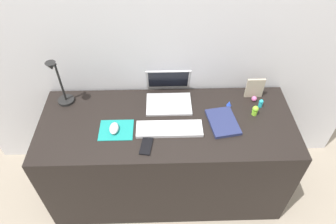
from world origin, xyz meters
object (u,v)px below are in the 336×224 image
object	(u,v)px
mouse	(114,128)
toy_figurine_pink	(254,99)
keyboard	(169,129)
desk_lamp	(59,84)
toy_figurine_cyan	(261,103)
picture_frame	(255,88)
toy_figurine_blue	(229,103)
cell_phone	(146,146)
laptop	(169,93)
notebook_pad	(223,122)
toy_figurine_lime	(255,110)

from	to	relation	value
mouse	toy_figurine_pink	size ratio (longest dim) A/B	2.50
mouse	keyboard	bearing A→B (deg)	-0.70
desk_lamp	toy_figurine_cyan	distance (m)	1.32
picture_frame	toy_figurine_blue	distance (m)	0.21
mouse	cell_phone	bearing A→B (deg)	-33.28
laptop	toy_figurine_pink	size ratio (longest dim) A/B	7.81
mouse	notebook_pad	distance (m)	0.68
cell_phone	picture_frame	size ratio (longest dim) A/B	0.85
picture_frame	desk_lamp	bearing A→B (deg)	-178.30
toy_figurine_blue	toy_figurine_lime	bearing A→B (deg)	-30.13
keyboard	cell_phone	distance (m)	0.19
mouse	toy_figurine_blue	xyz separation A→B (m)	(0.75, 0.20, -0.00)
laptop	cell_phone	size ratio (longest dim) A/B	2.34
cell_phone	toy_figurine_lime	distance (m)	0.74
picture_frame	toy_figurine_blue	world-z (taller)	picture_frame
toy_figurine_pink	toy_figurine_cyan	size ratio (longest dim) A/B	0.64
laptop	mouse	xyz separation A→B (m)	(-0.34, -0.28, -0.03)
keyboard	cell_phone	bearing A→B (deg)	-137.70
toy_figurine_pink	mouse	bearing A→B (deg)	-165.18
notebook_pad	laptop	bearing A→B (deg)	135.62
keyboard	toy_figurine_blue	bearing A→B (deg)	27.18
picture_frame	cell_phone	bearing A→B (deg)	-149.86
notebook_pad	picture_frame	xyz separation A→B (m)	(0.25, 0.25, 0.06)
keyboard	notebook_pad	distance (m)	0.34
keyboard	notebook_pad	world-z (taller)	same
cell_phone	toy_figurine_lime	size ratio (longest dim) A/B	1.84
toy_figurine_pink	toy_figurine_lime	size ratio (longest dim) A/B	0.55
toy_figurine_lime	desk_lamp	bearing A→B (deg)	173.80
picture_frame	notebook_pad	bearing A→B (deg)	-135.12
toy_figurine_blue	mouse	bearing A→B (deg)	-164.71
desk_lamp	notebook_pad	bearing A→B (deg)	-11.36
toy_figurine_cyan	toy_figurine_blue	xyz separation A→B (m)	(-0.21, 0.02, -0.01)
keyboard	cell_phone	world-z (taller)	keyboard
keyboard	toy_figurine_blue	world-z (taller)	toy_figurine_blue
picture_frame	toy_figurine_cyan	bearing A→B (deg)	-75.39
keyboard	toy_figurine_cyan	xyz separation A→B (m)	(0.61, 0.19, 0.02)
picture_frame	laptop	bearing A→B (deg)	-179.19
mouse	picture_frame	xyz separation A→B (m)	(0.93, 0.29, 0.05)
keyboard	desk_lamp	distance (m)	0.76
mouse	cell_phone	xyz separation A→B (m)	(0.20, -0.13, -0.02)
laptop	desk_lamp	size ratio (longest dim) A/B	0.83
keyboard	toy_figurine_cyan	distance (m)	0.64
laptop	keyboard	xyz separation A→B (m)	(-0.00, -0.29, -0.04)
laptop	toy_figurine_cyan	world-z (taller)	laptop
laptop	toy_figurine_lime	world-z (taller)	laptop
desk_lamp	toy_figurine_blue	xyz separation A→B (m)	(1.10, -0.05, -0.15)
toy_figurine_lime	toy_figurine_pink	bearing A→B (deg)	78.33
desk_lamp	toy_figurine_blue	distance (m)	1.11
notebook_pad	mouse	bearing A→B (deg)	174.55
laptop	mouse	world-z (taller)	laptop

